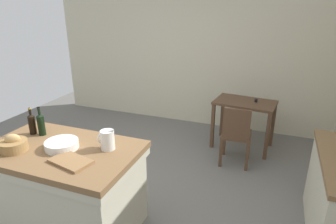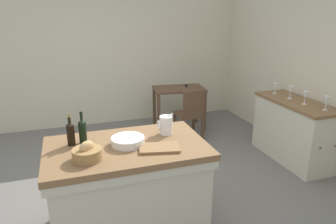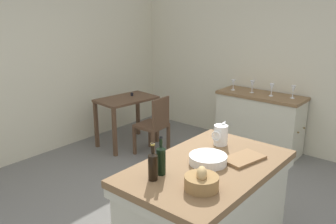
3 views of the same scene
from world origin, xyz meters
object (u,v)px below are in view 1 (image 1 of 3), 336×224
at_px(bread_basket, 14,145).
at_px(cutting_board, 71,161).
at_px(writing_desk, 244,109).
at_px(wine_bottle_amber, 32,123).
at_px(wine_bottle_dark, 41,124).
at_px(island_table, 65,185).
at_px(wooden_chair, 236,134).
at_px(wash_bowl, 62,145).
at_px(pitcher, 107,140).

relative_size(bread_basket, cutting_board, 0.69).
bearing_deg(writing_desk, wine_bottle_amber, -129.89).
bearing_deg(cutting_board, wine_bottle_amber, 155.03).
relative_size(writing_desk, wine_bottle_dark, 3.15).
distance_m(island_table, wooden_chair, 2.32).
bearing_deg(writing_desk, wash_bowl, -120.03).
xyz_separation_m(bread_basket, cutting_board, (0.63, 0.01, -0.05)).
relative_size(cutting_board, wine_bottle_dark, 1.18).
distance_m(wash_bowl, bread_basket, 0.43).
bearing_deg(bread_basket, island_table, 27.14).
height_order(island_table, wash_bowl, wash_bowl).
distance_m(bread_basket, cutting_board, 0.63).
relative_size(island_table, wooden_chair, 1.67).
height_order(bread_basket, wine_bottle_amber, wine_bottle_amber).
height_order(island_table, bread_basket, bread_basket).
height_order(wooden_chair, cutting_board, cutting_board).
height_order(writing_desk, bread_basket, bread_basket).
bearing_deg(wine_bottle_amber, bread_basket, -71.88).
xyz_separation_m(cutting_board, wine_bottle_dark, (-0.64, 0.36, 0.11)).
xyz_separation_m(pitcher, bread_basket, (-0.80, -0.34, -0.04)).
relative_size(wooden_chair, wine_bottle_amber, 3.07).
distance_m(pitcher, wine_bottle_amber, 0.91).
bearing_deg(wash_bowl, bread_basket, -152.60).
relative_size(writing_desk, wash_bowl, 3.08).
distance_m(island_table, pitcher, 0.69).
bearing_deg(wine_bottle_dark, writing_desk, 51.57).
bearing_deg(wine_bottle_dark, wine_bottle_amber, -172.72).
xyz_separation_m(wooden_chair, wash_bowl, (-1.39, -1.84, 0.46)).
bearing_deg(wash_bowl, wooden_chair, 52.96).
xyz_separation_m(writing_desk, wash_bowl, (-1.41, -2.44, 0.30)).
bearing_deg(island_table, wine_bottle_amber, 160.74).
bearing_deg(writing_desk, pitcher, -113.37).
relative_size(wooden_chair, pitcher, 3.85).
bearing_deg(wash_bowl, cutting_board, -37.44).
distance_m(island_table, bread_basket, 0.63).
relative_size(wash_bowl, wine_bottle_amber, 1.08).
relative_size(island_table, writing_desk, 1.54).
distance_m(pitcher, wash_bowl, 0.44).
xyz_separation_m(cutting_board, wine_bottle_amber, (-0.75, 0.35, 0.10)).
bearing_deg(bread_basket, wine_bottle_dark, 91.33).
relative_size(island_table, wash_bowl, 4.75).
xyz_separation_m(island_table, writing_desk, (1.43, 2.45, 0.15)).
bearing_deg(wine_bottle_dark, wooden_chair, 43.18).
bearing_deg(island_table, wooden_chair, 52.79).
xyz_separation_m(island_table, wash_bowl, (0.02, 0.01, 0.45)).
bearing_deg(wash_bowl, island_table, -147.19).
bearing_deg(pitcher, wash_bowl, -161.51).
relative_size(wooden_chair, bread_basket, 3.60).
xyz_separation_m(wooden_chair, bread_basket, (-1.77, -2.04, 0.48)).
relative_size(island_table, pitcher, 6.43).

